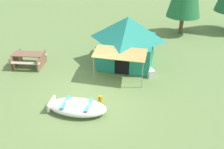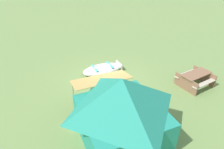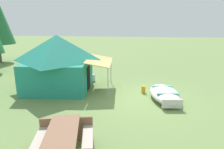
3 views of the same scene
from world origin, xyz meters
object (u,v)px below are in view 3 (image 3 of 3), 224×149
Objects in this scene: beached_rowboat at (165,94)px; canvas_cabin_tent at (58,62)px; fuel_can at (143,89)px; picnic_table at (63,141)px; cooler_box at (90,78)px.

canvas_cabin_tent is (0.71, 5.05, 1.15)m from beached_rowboat.
fuel_can is (0.67, 0.90, -0.07)m from beached_rowboat.
fuel_can is at bearing 53.45° from beached_rowboat.
picnic_table is at bearing -156.99° from canvas_cabin_tent.
beached_rowboat is 5.23m from canvas_cabin_tent.
picnic_table is 5.40m from fuel_can.
beached_rowboat is 5.23m from picnic_table.
cooler_box reaches higher than fuel_can.
canvas_cabin_tent is at bearing 89.43° from fuel_can.
canvas_cabin_tent is 5.56m from picnic_table.
cooler_box is at bearing 8.58° from picnic_table.
picnic_table is 5.80× the size of fuel_can.
cooler_box is at bearing -36.27° from canvas_cabin_tent.
canvas_cabin_tent is 8.68× the size of cooler_box.
canvas_cabin_tent is 13.05× the size of fuel_can.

